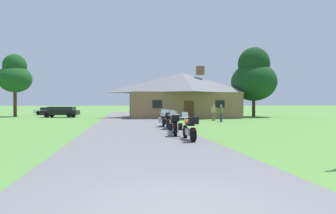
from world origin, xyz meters
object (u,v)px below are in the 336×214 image
object	(u,v)px
bystander_olive_shirt_beside_signpost	(221,112)
bystander_tan_shirt_near_lodge	(214,112)
tree_left_far	(15,75)
motorcycle_blue_fourth_in_row	(168,121)
parked_white_sedan_far_left	(49,111)
motorcycle_yellow_third_in_row	(174,123)
motorcycle_green_farthest_in_row	(163,119)
tree_right_of_lodge	(254,77)
motorcycle_orange_nearest_to_camera	(190,128)
parked_black_suv_far_left	(61,111)
motorcycle_red_second_in_row	(175,125)

from	to	relation	value
bystander_olive_shirt_beside_signpost	bystander_tan_shirt_near_lodge	bearing A→B (deg)	-138.62
bystander_olive_shirt_beside_signpost	tree_left_far	distance (m)	29.16
tree_left_far	motorcycle_blue_fourth_in_row	bearing A→B (deg)	-52.00
tree_left_far	parked_white_sedan_far_left	xyz separation A→B (m)	(3.00, 5.77, -5.08)
motorcycle_yellow_third_in_row	tree_left_far	bearing A→B (deg)	128.41
motorcycle_blue_fourth_in_row	parked_white_sedan_far_left	bearing A→B (deg)	123.11
motorcycle_blue_fourth_in_row	tree_left_far	bearing A→B (deg)	133.72
motorcycle_green_farthest_in_row	motorcycle_yellow_third_in_row	bearing A→B (deg)	-81.46
tree_right_of_lodge	bystander_tan_shirt_near_lodge	bearing A→B (deg)	-136.80
motorcycle_orange_nearest_to_camera	bystander_olive_shirt_beside_signpost	distance (m)	14.66
motorcycle_blue_fourth_in_row	motorcycle_green_farthest_in_row	size ratio (longest dim) A/B	1.00
parked_black_suv_far_left	tree_left_far	bearing A→B (deg)	72.25
motorcycle_yellow_third_in_row	motorcycle_blue_fourth_in_row	size ratio (longest dim) A/B	1.00
bystander_tan_shirt_near_lodge	parked_black_suv_far_left	world-z (taller)	bystander_tan_shirt_near_lodge
motorcycle_green_farthest_in_row	bystander_olive_shirt_beside_signpost	bearing A→B (deg)	45.69
bystander_olive_shirt_beside_signpost	motorcycle_yellow_third_in_row	bearing A→B (deg)	7.58
motorcycle_green_farthest_in_row	tree_left_far	size ratio (longest dim) A/B	0.24
bystander_olive_shirt_beside_signpost	tree_right_of_lodge	bearing A→B (deg)	-177.34
bystander_tan_shirt_near_lodge	bystander_olive_shirt_beside_signpost	distance (m)	2.36
parked_black_suv_far_left	bystander_olive_shirt_beside_signpost	bearing A→B (deg)	-117.63
motorcycle_yellow_third_in_row	bystander_olive_shirt_beside_signpost	world-z (taller)	bystander_olive_shirt_beside_signpost
motorcycle_blue_fourth_in_row	tree_right_of_lodge	xyz separation A→B (m)	(14.68, 17.23, 4.90)
motorcycle_yellow_third_in_row	parked_white_sedan_far_left	size ratio (longest dim) A/B	0.47
bystander_tan_shirt_near_lodge	parked_white_sedan_far_left	bearing A→B (deg)	-20.28
parked_black_suv_far_left	motorcycle_green_farthest_in_row	bearing A→B (deg)	-139.81
motorcycle_orange_nearest_to_camera	motorcycle_red_second_in_row	size ratio (longest dim) A/B	1.00
motorcycle_blue_fourth_in_row	parked_black_suv_far_left	distance (m)	22.45
tree_right_of_lodge	tree_left_far	distance (m)	32.92
tree_left_far	parked_white_sedan_far_left	bearing A→B (deg)	62.56
motorcycle_green_farthest_in_row	parked_white_sedan_far_left	bearing A→B (deg)	126.68
motorcycle_green_farthest_in_row	parked_white_sedan_far_left	xyz separation A→B (m)	(-14.75, 26.45, 0.03)
motorcycle_green_farthest_in_row	tree_right_of_lodge	size ratio (longest dim) A/B	0.22
parked_black_suv_far_left	parked_white_sedan_far_left	world-z (taller)	parked_black_suv_far_left
motorcycle_yellow_third_in_row	parked_black_suv_far_left	bearing A→B (deg)	119.97
tree_left_far	parked_white_sedan_far_left	distance (m)	8.25
tree_left_far	parked_black_suv_far_left	bearing A→B (deg)	-25.64
motorcycle_red_second_in_row	bystander_tan_shirt_near_lodge	world-z (taller)	bystander_tan_shirt_near_lodge
motorcycle_yellow_third_in_row	parked_black_suv_far_left	xyz separation A→B (m)	(-11.11, 21.66, 0.16)
motorcycle_blue_fourth_in_row	tree_right_of_lodge	world-z (taller)	tree_right_of_lodge
parked_black_suv_far_left	motorcycle_red_second_in_row	bearing A→B (deg)	-147.45
parked_black_suv_far_left	parked_white_sedan_far_left	bearing A→B (deg)	30.29
motorcycle_orange_nearest_to_camera	tree_right_of_lodge	xyz separation A→B (m)	(14.63, 23.37, 4.89)
tree_right_of_lodge	parked_black_suv_far_left	size ratio (longest dim) A/B	1.98
motorcycle_yellow_third_in_row	tree_right_of_lodge	distance (m)	24.75
motorcycle_orange_nearest_to_camera	bystander_olive_shirt_beside_signpost	world-z (taller)	bystander_olive_shirt_beside_signpost
parked_white_sedan_far_left	motorcycle_yellow_third_in_row	bearing A→B (deg)	-144.00
motorcycle_orange_nearest_to_camera	motorcycle_yellow_third_in_row	xyz separation A→B (m)	(-0.01, 4.01, 0.00)
motorcycle_red_second_in_row	motorcycle_yellow_third_in_row	distance (m)	1.90
motorcycle_green_farthest_in_row	bystander_olive_shirt_beside_signpost	size ratio (longest dim) A/B	1.23
parked_white_sedan_far_left	tree_left_far	bearing A→B (deg)	162.75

